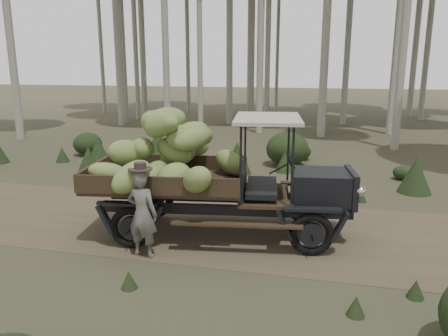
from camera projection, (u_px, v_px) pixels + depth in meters
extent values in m
plane|color=#473D2B|center=(249.00, 229.00, 9.45)|extent=(120.00, 120.00, 0.00)
cube|color=brown|center=(249.00, 229.00, 9.45)|extent=(70.00, 4.00, 0.01)
cube|color=black|center=(320.00, 186.00, 8.74)|extent=(1.24, 1.19, 0.61)
cube|color=black|center=(351.00, 187.00, 8.68)|extent=(0.26, 1.11, 0.68)
cube|color=black|center=(243.00, 179.00, 8.86)|extent=(0.30, 1.54, 0.61)
cube|color=#38281C|center=(168.00, 182.00, 9.03)|extent=(3.33, 2.39, 0.09)
cube|color=#38281C|center=(178.00, 163.00, 9.95)|extent=(3.07, 0.49, 0.35)
cube|color=#38281C|center=(156.00, 186.00, 8.02)|extent=(3.07, 0.49, 0.35)
cube|color=#38281C|center=(96.00, 171.00, 9.13)|extent=(0.34, 1.98, 0.35)
cube|color=#BDB09D|center=(268.00, 119.00, 8.53)|extent=(1.52, 2.03, 0.07)
cube|color=black|center=(226.00, 197.00, 9.42)|extent=(5.04, 0.81, 0.20)
cube|color=black|center=(222.00, 210.00, 8.61)|extent=(5.04, 0.81, 0.20)
torus|color=black|center=(304.00, 205.00, 9.77)|extent=(0.85, 0.27, 0.84)
torus|color=black|center=(311.00, 234.00, 8.06)|extent=(0.85, 0.27, 0.84)
torus|color=black|center=(154.00, 200.00, 10.10)|extent=(0.85, 0.27, 0.84)
torus|color=black|center=(131.00, 228.00, 8.39)|extent=(0.85, 0.27, 0.84)
sphere|color=beige|center=(351.00, 178.00, 9.14)|extent=(0.20, 0.20, 0.20)
sphere|color=beige|center=(361.00, 192.00, 8.18)|extent=(0.20, 0.20, 0.20)
ellipsoid|color=olive|center=(155.00, 175.00, 8.64)|extent=(0.52, 0.96, 0.67)
ellipsoid|color=olive|center=(194.00, 144.00, 9.45)|extent=(0.88, 1.00, 0.72)
ellipsoid|color=olive|center=(187.00, 136.00, 8.79)|extent=(0.84, 0.87, 0.44)
ellipsoid|color=olive|center=(164.00, 125.00, 8.65)|extent=(1.00, 0.92, 0.58)
ellipsoid|color=olive|center=(110.00, 174.00, 8.47)|extent=(1.01, 0.77, 0.63)
ellipsoid|color=olive|center=(128.00, 153.00, 8.98)|extent=(1.00, 1.11, 0.75)
ellipsoid|color=olive|center=(192.00, 139.00, 8.55)|extent=(0.92, 0.92, 0.59)
ellipsoid|color=olive|center=(156.00, 123.00, 8.93)|extent=(0.72, 0.96, 0.69)
ellipsoid|color=olive|center=(173.00, 178.00, 8.26)|extent=(1.02, 1.01, 0.79)
ellipsoid|color=olive|center=(174.00, 151.00, 9.01)|extent=(0.98, 0.61, 0.74)
ellipsoid|color=olive|center=(180.00, 138.00, 8.80)|extent=(0.77, 0.88, 0.61)
ellipsoid|color=olive|center=(160.00, 124.00, 8.72)|extent=(0.81, 0.47, 0.47)
ellipsoid|color=olive|center=(173.00, 161.00, 9.60)|extent=(0.83, 1.03, 0.68)
ellipsoid|color=olive|center=(186.00, 150.00, 9.38)|extent=(0.67, 1.09, 0.81)
ellipsoid|color=olive|center=(197.00, 135.00, 8.85)|extent=(0.87, 0.94, 0.58)
ellipsoid|color=olive|center=(165.00, 121.00, 8.91)|extent=(1.09, 0.98, 0.66)
ellipsoid|color=olive|center=(231.00, 163.00, 9.39)|extent=(1.03, 0.75, 0.75)
ellipsoid|color=olive|center=(143.00, 149.00, 9.09)|extent=(0.83, 1.01, 0.64)
ellipsoid|color=olive|center=(191.00, 133.00, 8.78)|extent=(0.96, 0.91, 0.61)
ellipsoid|color=olive|center=(161.00, 125.00, 8.62)|extent=(1.00, 0.64, 0.77)
ellipsoid|color=olive|center=(131.00, 177.00, 7.97)|extent=(1.00, 1.04, 0.83)
ellipsoid|color=olive|center=(197.00, 180.00, 7.86)|extent=(0.95, 0.97, 0.77)
imported|color=#5D5A55|center=(142.00, 214.00, 7.95)|extent=(0.66, 0.49, 1.65)
cylinder|color=#302722|center=(140.00, 169.00, 7.75)|extent=(0.50, 0.50, 0.02)
cylinder|color=#302722|center=(140.00, 166.00, 7.74)|extent=(0.25, 0.25, 0.13)
cone|color=#233319|center=(237.00, 158.00, 14.24)|extent=(0.94, 0.94, 1.04)
cone|color=#233319|center=(89.00, 159.00, 14.48)|extent=(0.77, 0.77, 0.85)
cone|color=#233319|center=(284.00, 162.00, 14.44)|extent=(0.61, 0.61, 0.68)
ellipsoid|color=#233319|center=(402.00, 173.00, 13.47)|extent=(0.55, 0.55, 0.44)
cone|color=#233319|center=(284.00, 143.00, 18.64)|extent=(0.39, 0.39, 0.43)
cone|color=#233319|center=(416.00, 175.00, 12.04)|extent=(0.92, 0.92, 1.02)
cone|color=#233319|center=(62.00, 154.00, 15.94)|extent=(0.50, 0.50, 0.56)
ellipsoid|color=#233319|center=(287.00, 149.00, 15.25)|extent=(1.49, 1.49, 1.19)
ellipsoid|color=#233319|center=(301.00, 152.00, 16.31)|extent=(0.75, 0.75, 0.60)
cone|color=#233319|center=(99.00, 154.00, 14.51)|extent=(1.03, 1.03, 1.15)
cone|color=#233319|center=(295.00, 132.00, 20.01)|extent=(0.83, 0.83, 0.92)
cone|color=#233319|center=(118.00, 164.00, 13.93)|extent=(0.68, 0.68, 0.75)
ellipsoid|color=#233319|center=(88.00, 144.00, 17.07)|extent=(1.11, 1.11, 0.89)
cone|color=#233319|center=(158.00, 143.00, 16.38)|extent=(1.06, 1.06, 1.18)
cone|color=#233319|center=(416.00, 289.00, 6.64)|extent=(0.27, 0.27, 0.30)
cone|color=#233319|center=(356.00, 306.00, 6.17)|extent=(0.27, 0.27, 0.30)
cone|color=#233319|center=(315.00, 197.00, 11.23)|extent=(0.27, 0.27, 0.30)
cone|color=#233319|center=(352.00, 201.00, 10.95)|extent=(0.27, 0.27, 0.30)
cone|color=#233319|center=(362.00, 196.00, 11.31)|extent=(0.27, 0.27, 0.30)
cone|color=#233319|center=(129.00, 280.00, 6.93)|extent=(0.27, 0.27, 0.30)
cone|color=#233319|center=(278.00, 188.00, 12.12)|extent=(0.27, 0.27, 0.30)
cone|color=#233319|center=(190.00, 190.00, 11.87)|extent=(0.27, 0.27, 0.30)
cone|color=#233319|center=(113.00, 180.00, 12.88)|extent=(0.27, 0.27, 0.30)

